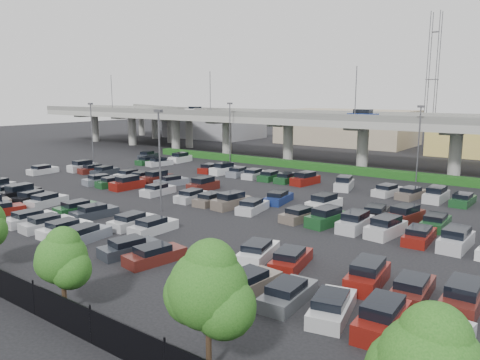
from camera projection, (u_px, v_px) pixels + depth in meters
name	position (u px, v px, depth m)	size (l,w,h in m)	color
ground	(212.00, 198.00, 53.94)	(280.00, 280.00, 0.00)	black
overpass	(334.00, 123.00, 78.04)	(150.00, 13.00, 15.80)	gray
on_ramp	(163.00, 114.00, 117.22)	(50.93, 30.13, 8.80)	gray
hedge	(314.00, 166.00, 73.56)	(66.00, 1.60, 1.10)	#173B11
parked_cars	(192.00, 198.00, 50.80)	(63.18, 41.70, 1.67)	#52555A
light_poles	(196.00, 140.00, 56.80)	(66.90, 48.38, 10.30)	#525157
distant_buildings	(455.00, 134.00, 94.75)	(138.00, 24.00, 9.00)	gray
comm_tower	(432.00, 77.00, 107.12)	(2.40, 2.40, 30.00)	#525157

